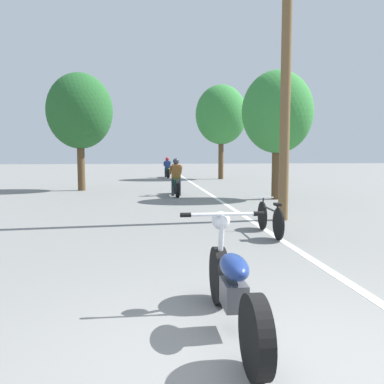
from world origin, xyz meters
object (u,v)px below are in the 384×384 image
motorcycle_foreground (233,286)px  bicycle_parked (270,218)px  utility_pole (286,64)px  roadside_tree_right_far (221,115)px  motorcycle_rider_lead (176,181)px  roadside_tree_left (80,111)px  roadside_tree_right_near (277,113)px  motorcycle_rider_far (167,170)px

motorcycle_foreground → bicycle_parked: size_ratio=1.27×
motorcycle_foreground → bicycle_parked: 4.56m
utility_pole → roadside_tree_right_far: (1.39, 15.71, 0.28)m
utility_pole → motorcycle_rider_lead: bearing=109.8°
motorcycle_rider_lead → motorcycle_foreground: bearing=-91.8°
roadside_tree_left → motorcycle_foreground: (3.57, -14.56, -2.99)m
roadside_tree_right_near → bicycle_parked: size_ratio=2.70×
roadside_tree_right_near → motorcycle_rider_lead: size_ratio=2.20×
motorcycle_foreground → bicycle_parked: (1.67, 4.24, -0.08)m
utility_pole → motorcycle_rider_far: size_ratio=3.61×
motorcycle_rider_far → roadside_tree_right_near: bearing=-76.6°
motorcycle_rider_lead → motorcycle_rider_far: 11.61m
utility_pole → bicycle_parked: (-0.86, -1.72, -3.38)m
roadside_tree_right_near → bicycle_parked: bearing=-109.2°
roadside_tree_left → motorcycle_rider_far: size_ratio=2.52×
roadside_tree_right_far → motorcycle_rider_far: (-3.27, 1.91, -3.47)m
roadside_tree_left → bicycle_parked: roadside_tree_left is taller
roadside_tree_right_far → motorcycle_foreground: 22.31m
roadside_tree_right_far → motorcycle_rider_far: roadside_tree_right_far is taller
roadside_tree_left → motorcycle_rider_far: (4.21, 9.02, -2.88)m
motorcycle_foreground → motorcycle_rider_lead: 11.97m
motorcycle_rider_lead → motorcycle_rider_far: bearing=88.7°
utility_pole → roadside_tree_left: 10.55m
roadside_tree_right_near → motorcycle_rider_lead: 4.53m
utility_pole → roadside_tree_left: (-6.10, 8.60, -0.30)m
motorcycle_foreground → bicycle_parked: bearing=68.5°
roadside_tree_left → utility_pole: bearing=-54.6°
utility_pole → motorcycle_foreground: 7.26m
motorcycle_rider_lead → motorcycle_rider_far: size_ratio=1.01×
roadside_tree_right_near → utility_pole: bearing=-106.0°
utility_pole → motorcycle_rider_lead: (-2.16, 6.01, -3.17)m
motorcycle_foreground → motorcycle_rider_far: bearing=88.4°
utility_pole → roadside_tree_right_near: bearing=74.0°
roadside_tree_right_far → roadside_tree_left: size_ratio=1.16×
roadside_tree_right_near → roadside_tree_right_far: bearing=89.4°
bicycle_parked → roadside_tree_right_far: bearing=82.7°
utility_pole → bicycle_parked: utility_pole is taller
utility_pole → roadside_tree_right_near: (1.26, 4.39, -0.68)m
roadside_tree_right_far → motorcycle_rider_lead: size_ratio=2.88×
motorcycle_rider_far → roadside_tree_right_far: bearing=-30.2°
roadside_tree_right_near → bicycle_parked: 7.01m
motorcycle_foreground → motorcycle_rider_far: size_ratio=1.05×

